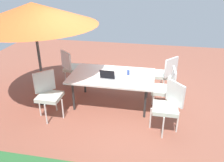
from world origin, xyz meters
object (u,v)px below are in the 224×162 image
object	(u,v)px
patio_umbrella	(33,14)
chair_southwest	(165,73)
chair_northeast	(48,93)
chair_southeast	(72,66)
cup	(128,73)
laptop	(108,76)
dining_table	(112,77)
chair_west	(165,87)
chair_northwest	(168,105)

from	to	relation	value
patio_umbrella	chair_southwest	xyz separation A→B (m)	(-2.79, -0.91, -1.47)
chair_northeast	chair_southeast	world-z (taller)	same
patio_umbrella	chair_northeast	bearing A→B (deg)	125.45
patio_umbrella	cup	distance (m)	2.33
chair_southwest	cup	bearing A→B (deg)	-11.21
chair_southeast	laptop	world-z (taller)	chair_southeast
chair_southwest	chair_southeast	bearing A→B (deg)	-49.38
chair_southwest	cup	size ratio (longest dim) A/B	8.74
dining_table	chair_southwest	size ratio (longest dim) A/B	1.90
cup	chair_northeast	bearing A→B (deg)	28.16
dining_table	cup	size ratio (longest dim) A/B	16.58
cup	chair_west	bearing A→B (deg)	171.60
dining_table	laptop	world-z (taller)	laptop
laptop	cup	bearing A→B (deg)	-145.97
dining_table	chair_northeast	world-z (taller)	chair_northeast
chair_northeast	chair_southwest	bearing A→B (deg)	-14.12
patio_umbrella	cup	bearing A→B (deg)	-172.79
chair_northwest	patio_umbrella	bearing A→B (deg)	-142.53
chair_southeast	chair_northwest	bearing A→B (deg)	-171.65
chair_northwest	cup	bearing A→B (deg)	-174.84
chair_southwest	laptop	bearing A→B (deg)	-13.09
chair_northwest	laptop	bearing A→B (deg)	-155.32
dining_table	chair_northeast	distance (m)	1.41
chair_west	patio_umbrella	bearing A→B (deg)	-91.15
chair_west	cup	size ratio (longest dim) A/B	8.74
chair_southeast	cup	size ratio (longest dim) A/B	8.74
chair_southeast	cup	distance (m)	1.71
chair_northeast	chair_southwest	world-z (taller)	same
patio_umbrella	chair_southeast	world-z (taller)	patio_umbrella
chair_west	dining_table	bearing A→B (deg)	-95.73
cup	laptop	bearing A→B (deg)	32.24
chair_northwest	cup	world-z (taller)	chair_northwest
chair_northwest	chair_southeast	bearing A→B (deg)	-162.25
laptop	dining_table	bearing A→B (deg)	-105.31
laptop	patio_umbrella	bearing A→B (deg)	1.49
chair_southwest	chair_northwest	bearing A→B (deg)	41.44
chair_northeast	chair_west	xyz separation A→B (m)	(-2.37, -0.70, 0.00)
dining_table	cup	bearing A→B (deg)	-167.05
chair_northwest	chair_west	world-z (taller)	same
chair_southwest	chair_west	world-z (taller)	same
chair_northwest	laptop	size ratio (longest dim) A/B	2.99
chair_west	chair_southeast	bearing A→B (deg)	-111.70
dining_table	laptop	size ratio (longest dim) A/B	5.67
chair_southwest	laptop	distance (m)	1.56
patio_umbrella	chair_west	distance (m)	3.15
chair_northwest	chair_southwest	xyz separation A→B (m)	(0.03, -1.50, 0.00)
dining_table	chair_northwest	bearing A→B (deg)	148.13
chair_northwest	laptop	world-z (taller)	chair_northwest
chair_southwest	laptop	size ratio (longest dim) A/B	2.99
chair_west	cup	xyz separation A→B (m)	(0.83, -0.12, 0.23)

